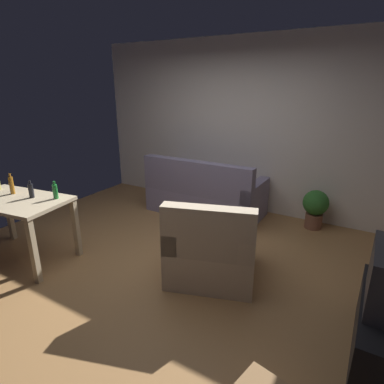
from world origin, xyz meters
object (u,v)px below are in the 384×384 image
at_px(potted_plant, 315,207).
at_px(bottle_green, 55,191).
at_px(armchair, 212,250).
at_px(bottle_dark, 31,190).
at_px(desk, 16,208).
at_px(bottle_amber, 12,185).
at_px(couch, 204,195).

distance_m(potted_plant, bottle_green, 3.46).
relative_size(armchair, bottle_dark, 5.47).
xyz_separation_m(potted_plant, armchair, (-0.71, -1.87, -0.01)).
distance_m(desk, bottle_amber, 0.30).
relative_size(potted_plant, bottle_dark, 2.79).
height_order(couch, armchair, same).
height_order(couch, bottle_amber, bottle_amber).
distance_m(armchair, bottle_amber, 2.47).
height_order(potted_plant, bottle_green, bottle_green).
bearing_deg(bottle_green, potted_plant, 44.65).
bearing_deg(bottle_amber, couch, 58.40).
xyz_separation_m(potted_plant, bottle_amber, (-3.02, -2.56, 0.54)).
height_order(bottle_amber, bottle_green, bottle_amber).
bearing_deg(armchair, desk, 2.21).
bearing_deg(bottle_green, bottle_amber, -165.68).
xyz_separation_m(bottle_amber, bottle_green, (0.59, 0.15, -0.02)).
xyz_separation_m(desk, bottle_amber, (-0.17, 0.10, 0.22)).
relative_size(couch, potted_plant, 3.18).
bearing_deg(armchair, bottle_amber, -1.42).
bearing_deg(armchair, bottle_dark, 0.24).
bearing_deg(bottle_dark, armchair, 18.27).
xyz_separation_m(bottle_amber, bottle_dark, (0.32, 0.03, -0.02)).
bearing_deg(desk, couch, 54.85).
height_order(desk, bottle_amber, bottle_amber).
bearing_deg(couch, potted_plant, -169.21).
relative_size(couch, bottle_green, 8.88).
bearing_deg(armchair, potted_plant, -128.94).
height_order(couch, desk, couch).
xyz_separation_m(armchair, bottle_green, (-1.72, -0.54, 0.53)).
distance_m(couch, potted_plant, 1.67).
height_order(couch, potted_plant, couch).
relative_size(armchair, bottle_amber, 4.53).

